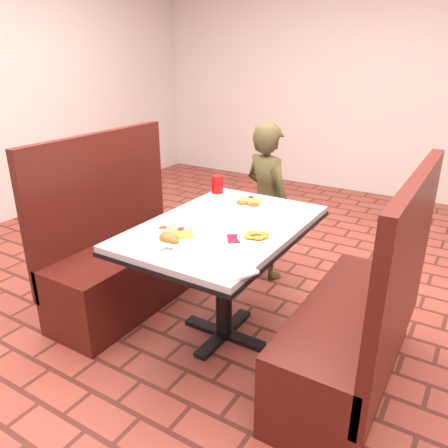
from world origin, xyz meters
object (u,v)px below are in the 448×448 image
at_px(near_dinner_plate, 175,234).
at_px(red_tumbler, 217,184).
at_px(diner_person, 267,202).
at_px(far_dinner_plate, 249,201).
at_px(booth_bench_right, 357,330).
at_px(plantain_plate, 256,237).
at_px(booth_bench_left, 125,259).
at_px(dining_table, 224,240).

distance_m(near_dinner_plate, red_tumbler, 0.84).
distance_m(diner_person, far_dinner_plate, 0.56).
bearing_deg(booth_bench_right, plantain_plate, -170.13).
relative_size(booth_bench_right, far_dinner_plate, 5.01).
xyz_separation_m(booth_bench_left, plantain_plate, (1.05, -0.09, 0.43)).
xyz_separation_m(booth_bench_left, red_tumbler, (0.45, 0.48, 0.48)).
height_order(diner_person, near_dinner_plate, diner_person).
distance_m(booth_bench_right, near_dinner_plate, 1.05).
xyz_separation_m(dining_table, near_dinner_plate, (-0.10, -0.32, 0.12)).
distance_m(diner_person, red_tumbler, 0.49).
relative_size(far_dinner_plate, plantain_plate, 1.20).
bearing_deg(far_dinner_plate, near_dinner_plate, -95.14).
bearing_deg(plantain_plate, diner_person, 113.06).
distance_m(booth_bench_right, red_tumbler, 1.33).
height_order(dining_table, near_dinner_plate, near_dinner_plate).
bearing_deg(near_dinner_plate, diner_person, 92.86).
height_order(near_dinner_plate, plantain_plate, near_dinner_plate).
distance_m(dining_table, booth_bench_left, 0.86).
xyz_separation_m(diner_person, plantain_plate, (0.42, -0.98, 0.17)).
distance_m(booth_bench_left, far_dinner_plate, 0.95).
bearing_deg(booth_bench_left, near_dinner_plate, -24.47).
distance_m(booth_bench_left, near_dinner_plate, 0.89).
bearing_deg(booth_bench_left, booth_bench_right, 0.00).
bearing_deg(red_tumbler, near_dinner_plate, -72.84).
bearing_deg(dining_table, booth_bench_right, 0.00).
distance_m(plantain_plate, red_tumbler, 0.84).
bearing_deg(red_tumbler, far_dinner_plate, -19.00).
bearing_deg(booth_bench_left, red_tumbler, 46.98).
relative_size(booth_bench_left, far_dinner_plate, 5.01).
bearing_deg(diner_person, red_tumbler, 88.37).
relative_size(booth_bench_left, near_dinner_plate, 4.77).
distance_m(dining_table, booth_bench_right, 0.86).
xyz_separation_m(dining_table, plantain_plate, (0.26, -0.09, 0.11)).
bearing_deg(plantain_plate, far_dinner_plate, 122.19).
relative_size(far_dinner_plate, red_tumbler, 2.04).
xyz_separation_m(dining_table, red_tumbler, (-0.35, 0.48, 0.15)).
relative_size(dining_table, diner_person, 1.02).
relative_size(booth_bench_right, plantain_plate, 6.01).
height_order(diner_person, far_dinner_plate, diner_person).
distance_m(booth_bench_right, diner_person, 1.34).
height_order(booth_bench_left, diner_person, diner_person).
relative_size(dining_table, near_dinner_plate, 4.82).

